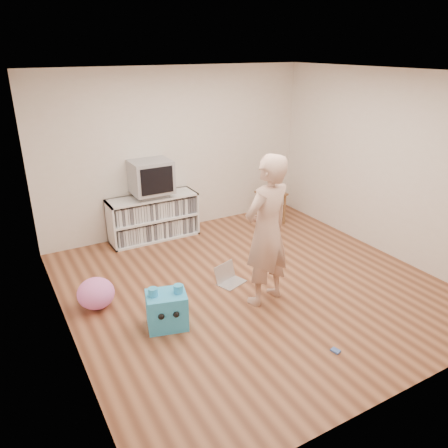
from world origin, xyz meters
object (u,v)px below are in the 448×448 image
side_table (271,200)px  media_unit (153,217)px  crt_tv (151,177)px  person (267,231)px  dvd_deck (152,194)px  plush_pink (96,293)px  table_lamp (272,170)px  plush_blue (167,310)px  laptop (228,277)px

side_table → media_unit: bearing=169.1°
crt_tv → person: (0.49, -2.39, -0.12)m
dvd_deck → plush_pink: 2.11m
crt_tv → side_table: size_ratio=1.09×
dvd_deck → table_lamp: bearing=-10.5°
crt_tv → side_table: bearing=-10.4°
table_lamp → plush_pink: bearing=-160.4°
person → plush_pink: 2.12m
media_unit → person: person is taller
media_unit → side_table: size_ratio=2.55×
dvd_deck → plush_pink: bearing=-130.3°
dvd_deck → plush_blue: dvd_deck is taller
side_table → person: person is taller
side_table → plush_blue: (-2.74, -1.95, -0.21)m
person → crt_tv: bearing=-91.7°
media_unit → crt_tv: size_ratio=2.33×
dvd_deck → crt_tv: bearing=-90.0°
media_unit → plush_blue: size_ratio=2.79×
media_unit → dvd_deck: size_ratio=3.11×
side_table → table_lamp: 0.53m
dvd_deck → person: size_ratio=0.25×
media_unit → plush_pink: bearing=-130.0°
crt_tv → laptop: crt_tv is taller
dvd_deck → person: bearing=-78.6°
person → plush_pink: size_ratio=4.19×
plush_blue → dvd_deck: bearing=87.3°
dvd_deck → crt_tv: 0.29m
plush_pink → side_table: bearing=19.6°
laptop → plush_blue: bearing=-173.5°
dvd_deck → table_lamp: 2.04m
person → table_lamp: bearing=-140.0°
media_unit → table_lamp: size_ratio=2.72×
laptop → media_unit: bearing=81.0°
plush_pink → media_unit: bearing=50.0°
dvd_deck → side_table: bearing=-10.5°
crt_tv → plush_blue: bearing=-107.8°
side_table → plush_pink: (-3.32, -1.19, -0.23)m
plush_blue → plush_pink: size_ratio=1.16×
crt_tv → plush_blue: size_ratio=1.20×
plush_blue → media_unit: bearing=87.4°
table_lamp → plush_blue: bearing=-144.7°
crt_tv → side_table: crt_tv is taller
dvd_deck → person: person is taller
media_unit → plush_blue: (-0.74, -2.33, -0.14)m
plush_pink → dvd_deck: bearing=49.7°
table_lamp → plush_pink: size_ratio=1.19×
person → plush_blue: 1.41m
crt_tv → person: bearing=-78.5°
media_unit → dvd_deck: 0.39m
media_unit → laptop: media_unit is taller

